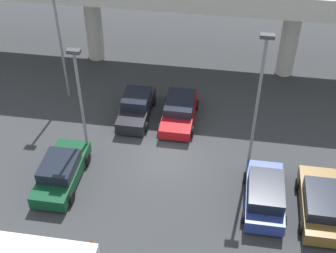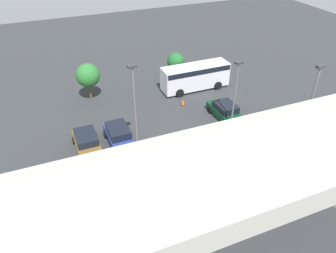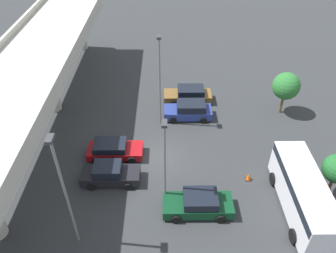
% 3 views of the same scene
% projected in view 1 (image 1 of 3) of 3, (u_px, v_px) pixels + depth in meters
% --- Properties ---
extents(ground_plane, '(92.55, 92.55, 0.00)m').
position_uv_depth(ground_plane, '(166.00, 158.00, 27.78)').
color(ground_plane, '#2D3033').
extents(parked_car_0, '(2.23, 4.86, 1.58)m').
position_uv_depth(parked_car_0, '(61.00, 171.00, 25.89)').
color(parked_car_0, '#0C381E').
rests_on(parked_car_0, ground_plane).
extents(parked_car_1, '(2.05, 4.44, 1.61)m').
position_uv_depth(parked_car_1, '(136.00, 107.00, 30.50)').
color(parked_car_1, black).
rests_on(parked_car_1, ground_plane).
extents(parked_car_2, '(2.22, 4.54, 1.41)m').
position_uv_depth(parked_car_2, '(179.00, 111.00, 30.23)').
color(parked_car_2, maroon).
rests_on(parked_car_2, ground_plane).
extents(parked_car_3, '(2.23, 4.56, 1.64)m').
position_uv_depth(parked_car_3, '(265.00, 194.00, 24.52)').
color(parked_car_3, navy).
rests_on(parked_car_3, ground_plane).
extents(parked_car_4, '(2.23, 4.87, 1.55)m').
position_uv_depth(parked_car_4, '(321.00, 203.00, 24.10)').
color(parked_car_4, brown).
rests_on(parked_car_4, ground_plane).
extents(lamp_post_near_aisle, '(0.70, 0.35, 7.20)m').
position_uv_depth(lamp_post_near_aisle, '(80.00, 97.00, 25.30)').
color(lamp_post_near_aisle, slate).
rests_on(lamp_post_near_aisle, ground_plane).
extents(lamp_post_mid_lot, '(0.70, 0.35, 8.62)m').
position_uv_depth(lamp_post_mid_lot, '(59.00, 31.00, 29.49)').
color(lamp_post_mid_lot, slate).
rests_on(lamp_post_mid_lot, ground_plane).
extents(lamp_post_by_overpass, '(0.70, 0.35, 8.63)m').
position_uv_depth(lamp_post_by_overpass, '(258.00, 97.00, 24.01)').
color(lamp_post_by_overpass, slate).
rests_on(lamp_post_by_overpass, ground_plane).
extents(traffic_cone, '(0.44, 0.44, 0.70)m').
position_uv_depth(traffic_cone, '(91.00, 244.00, 22.64)').
color(traffic_cone, black).
rests_on(traffic_cone, ground_plane).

